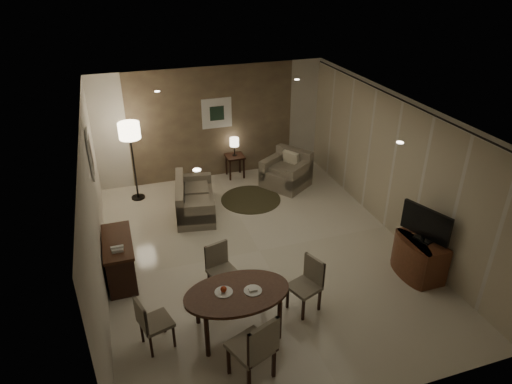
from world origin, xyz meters
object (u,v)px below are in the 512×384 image
object	(u,v)px
chair_near	(251,346)
chair_left	(156,322)
side_table	(235,166)
floor_lamp	(133,162)
chair_far	(223,272)
chair_right	(304,287)
console_desk	(120,259)
dining_table	(237,311)
armchair	(286,170)
tv_cabinet	(420,257)
sofa	(195,197)

from	to	relation	value
chair_near	chair_left	size ratio (longest dim) A/B	1.24
side_table	floor_lamp	world-z (taller)	floor_lamp
chair_far	chair_right	world-z (taller)	chair_right
chair_left	chair_near	bearing A→B (deg)	-146.29
console_desk	chair_near	size ratio (longest dim) A/B	1.15
dining_table	side_table	distance (m)	5.24
console_desk	armchair	xyz separation A→B (m)	(3.94, 2.35, 0.05)
tv_cabinet	chair_near	xyz separation A→B (m)	(-3.41, -1.15, 0.17)
console_desk	side_table	xyz separation A→B (m)	(2.94, 3.23, -0.10)
tv_cabinet	chair_near	distance (m)	3.60
console_desk	sofa	distance (m)	2.43
chair_far	chair_right	xyz separation A→B (m)	(1.09, -0.74, 0.00)
console_desk	sofa	world-z (taller)	console_desk
chair_near	side_table	bearing A→B (deg)	-125.86
sofa	dining_table	bearing A→B (deg)	-171.93
chair_near	chair_left	xyz separation A→B (m)	(-1.09, 0.92, -0.10)
dining_table	sofa	xyz separation A→B (m)	(0.11, 3.60, 0.00)
chair_left	floor_lamp	size ratio (longest dim) A/B	0.47
chair_right	side_table	distance (m)	4.94
console_desk	tv_cabinet	world-z (taller)	console_desk
chair_near	sofa	distance (m)	4.44
console_desk	floor_lamp	size ratio (longest dim) A/B	0.67
dining_table	chair_left	world-z (taller)	chair_left
console_desk	chair_near	xyz separation A→B (m)	(1.48, -2.65, 0.15)
dining_table	floor_lamp	world-z (taller)	floor_lamp
sofa	side_table	bearing A→B (deg)	-32.10
sofa	chair_far	bearing A→B (deg)	-172.24
chair_right	floor_lamp	distance (m)	5.01
console_desk	chair_far	bearing A→B (deg)	-31.62
console_desk	side_table	size ratio (longest dim) A/B	2.15
sofa	console_desk	bearing A→B (deg)	147.11
armchair	chair_left	bearing A→B (deg)	-75.88
armchair	side_table	size ratio (longest dim) A/B	1.70
sofa	floor_lamp	world-z (taller)	floor_lamp
chair_left	chair_right	bearing A→B (deg)	-105.32
tv_cabinet	armchair	distance (m)	3.96
armchair	side_table	world-z (taller)	armchair
console_desk	chair_far	size ratio (longest dim) A/B	1.37
tv_cabinet	console_desk	bearing A→B (deg)	162.95
chair_far	console_desk	bearing A→B (deg)	132.96
console_desk	tv_cabinet	size ratio (longest dim) A/B	1.33
side_table	floor_lamp	xyz separation A→B (m)	(-2.41, -0.40, 0.62)
tv_cabinet	chair_left	xyz separation A→B (m)	(-4.50, -0.22, 0.07)
tv_cabinet	chair_right	world-z (taller)	chair_right
tv_cabinet	side_table	world-z (taller)	tv_cabinet
dining_table	chair_far	xyz separation A→B (m)	(0.01, 0.86, 0.08)
chair_near	chair_far	bearing A→B (deg)	-114.25
tv_cabinet	chair_far	xyz separation A→B (m)	(-3.34, 0.54, 0.09)
floor_lamp	tv_cabinet	bearing A→B (deg)	-44.81
chair_far	chair_right	distance (m)	1.32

